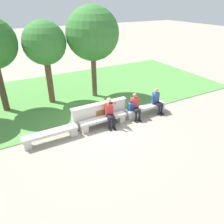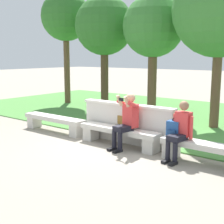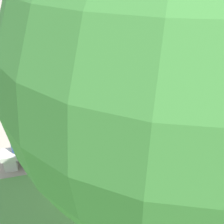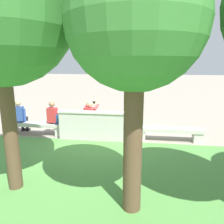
# 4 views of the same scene
# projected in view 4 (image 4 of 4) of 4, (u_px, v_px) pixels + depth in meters

# --- Properties ---
(ground_plane) EXTENTS (80.00, 80.00, 0.00)m
(ground_plane) POSITION_uv_depth(u_px,v_px,m) (100.00, 137.00, 7.66)
(ground_plane) COLOR gray
(bench_main) EXTENTS (2.20, 0.40, 0.45)m
(bench_main) POSITION_uv_depth(u_px,v_px,m) (169.00, 132.00, 7.28)
(bench_main) COLOR beige
(bench_main) RESTS_ON ground
(bench_near) EXTENTS (2.20, 0.40, 0.45)m
(bench_near) POSITION_uv_depth(u_px,v_px,m) (100.00, 129.00, 7.59)
(bench_near) COLOR beige
(bench_near) RESTS_ON ground
(bench_mid) EXTENTS (2.20, 0.40, 0.45)m
(bench_mid) POSITION_uv_depth(u_px,v_px,m) (36.00, 127.00, 7.90)
(bench_mid) COLOR beige
(bench_mid) RESTS_ON ground
(backrest_wall_with_plaque) EXTENTS (2.66, 0.24, 1.01)m
(backrest_wall_with_plaque) POSITION_uv_depth(u_px,v_px,m) (98.00, 126.00, 7.22)
(backrest_wall_with_plaque) COLOR beige
(backrest_wall_with_plaque) RESTS_ON ground
(person_photographer) EXTENTS (0.52, 0.77, 1.32)m
(person_photographer) POSITION_uv_depth(u_px,v_px,m) (92.00, 116.00, 7.61)
(person_photographer) COLOR black
(person_photographer) RESTS_ON ground
(person_distant) EXTENTS (0.48, 0.70, 1.26)m
(person_distant) POSITION_uv_depth(u_px,v_px,m) (54.00, 117.00, 7.79)
(person_distant) COLOR black
(person_distant) RESTS_ON ground
(person_companion) EXTENTS (0.48, 0.70, 1.26)m
(person_companion) POSITION_uv_depth(u_px,v_px,m) (20.00, 116.00, 7.97)
(person_companion) COLOR black
(person_companion) RESTS_ON ground
(backpack) EXTENTS (0.28, 0.24, 0.43)m
(backpack) POSITION_uv_depth(u_px,v_px,m) (58.00, 119.00, 7.71)
(backpack) COLOR #234C8C
(backpack) RESTS_ON bench_mid
(tree_behind_wall) EXTENTS (2.14, 2.14, 4.26)m
(tree_behind_wall) POSITION_uv_depth(u_px,v_px,m) (135.00, 24.00, 3.23)
(tree_behind_wall) COLOR brown
(tree_behind_wall) RESTS_ON ground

